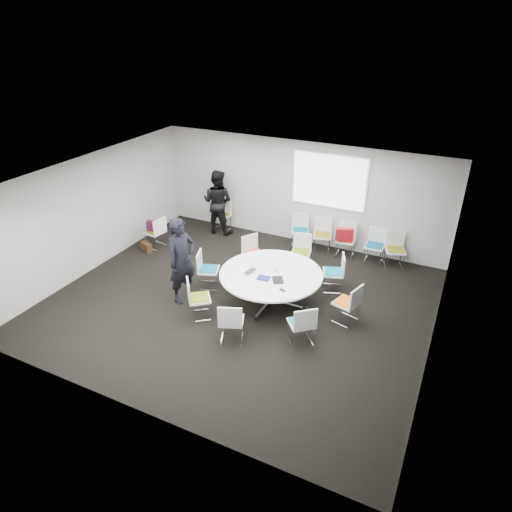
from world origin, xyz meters
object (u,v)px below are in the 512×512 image
at_px(chair_back_c, 345,246).
at_px(conference_table, 271,281).
at_px(chair_ring_f, 199,305).
at_px(chair_ring_h, 301,331).
at_px(person_main, 182,261).
at_px(chair_ring_b, 333,279).
at_px(maroon_bag, 154,226).
at_px(chair_ring_e, 208,276).
at_px(chair_back_e, 394,256).
at_px(brown_bag, 146,247).
at_px(chair_back_d, 374,252).
at_px(chair_spare_left, 156,238).
at_px(cup, 276,268).
at_px(chair_ring_c, 301,259).
at_px(chair_back_b, 322,241).
at_px(laptop, 252,272).
at_px(chair_person_back, 221,221).
at_px(chair_ring_g, 232,328).
at_px(person_back, 218,202).
at_px(chair_back_a, 300,237).
at_px(chair_ring_d, 254,260).
at_px(chair_ring_a, 346,310).

bearing_deg(chair_back_c, conference_table, 68.70).
bearing_deg(chair_back_c, chair_ring_f, 59.10).
relative_size(chair_ring_h, person_main, 0.45).
distance_m(chair_ring_b, maroon_bag, 5.02).
xyz_separation_m(chair_ring_e, chair_back_e, (3.69, 2.88, 0.00)).
bearing_deg(chair_ring_b, conference_table, 115.25).
distance_m(chair_ring_b, brown_bag, 5.10).
bearing_deg(maroon_bag, person_main, -40.43).
xyz_separation_m(chair_back_d, chair_spare_left, (-5.52, -1.75, 0.00)).
distance_m(chair_ring_e, cup, 1.70).
height_order(chair_ring_b, chair_back_c, same).
xyz_separation_m(chair_ring_h, chair_back_d, (0.50, 3.89, 0.00)).
xyz_separation_m(chair_ring_c, chair_back_b, (0.16, 1.17, 0.00)).
bearing_deg(chair_ring_c, laptop, 65.05).
distance_m(chair_ring_c, chair_back_c, 1.42).
xyz_separation_m(chair_ring_e, maroon_bag, (-2.36, 1.14, 0.34)).
bearing_deg(cup, chair_back_c, 73.41).
bearing_deg(brown_bag, chair_person_back, 61.48).
distance_m(chair_ring_e, chair_spare_left, 2.61).
distance_m(chair_ring_g, chair_spare_left, 4.62).
xyz_separation_m(chair_ring_h, person_main, (-2.88, 0.30, 0.70)).
bearing_deg(chair_ring_b, maroon_bag, 69.47).
distance_m(chair_ring_e, person_main, 1.01).
relative_size(chair_back_c, chair_spare_left, 1.00).
xyz_separation_m(conference_table, chair_ring_e, (-1.57, -0.04, -0.26)).
bearing_deg(chair_back_b, chair_back_d, 162.80).
distance_m(chair_back_b, person_back, 3.17).
relative_size(chair_ring_b, brown_bag, 2.44).
xyz_separation_m(chair_ring_h, chair_back_a, (-1.52, 3.91, 0.00)).
bearing_deg(chair_ring_h, conference_table, 96.67).
bearing_deg(chair_ring_d, chair_person_back, -100.58).
relative_size(chair_ring_d, chair_back_d, 1.00).
relative_size(chair_ring_b, chair_back_e, 1.00).
xyz_separation_m(chair_back_a, chair_back_d, (2.02, -0.02, 0.00)).
xyz_separation_m(chair_spare_left, laptop, (3.53, -1.25, 0.47)).
distance_m(chair_ring_g, laptop, 1.50).
distance_m(person_main, cup, 2.03).
bearing_deg(cup, maroon_bag, 166.61).
bearing_deg(chair_ring_a, chair_ring_c, 60.97).
height_order(chair_ring_e, chair_spare_left, same).
height_order(chair_spare_left, chair_person_back, same).
relative_size(conference_table, chair_person_back, 2.52).
bearing_deg(chair_back_a, laptop, 68.32).
relative_size(chair_ring_c, chair_ring_g, 1.00).
bearing_deg(laptop, conference_table, -57.37).
xyz_separation_m(chair_ring_a, chair_back_b, (-1.48, 2.85, 0.00)).
xyz_separation_m(chair_back_c, laptop, (-1.24, -3.02, 0.47)).
distance_m(chair_ring_a, laptop, 2.14).
distance_m(chair_ring_a, chair_back_e, 2.86).
relative_size(chair_back_c, chair_back_d, 1.00).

